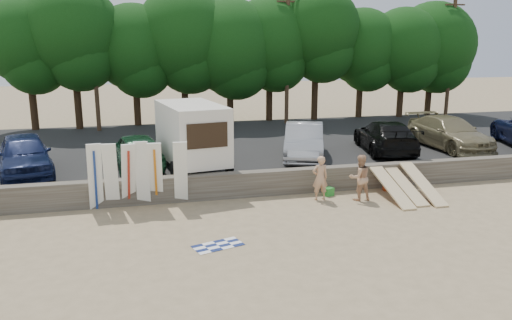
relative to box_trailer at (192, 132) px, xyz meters
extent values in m
plane|color=tan|center=(5.45, -5.32, -2.26)|extent=(120.00, 120.00, 0.00)
cube|color=#6B6356|center=(5.45, -2.32, -1.76)|extent=(44.00, 0.50, 1.00)
cube|color=#282828|center=(5.45, 5.18, -1.91)|extent=(44.00, 14.50, 0.70)
cylinder|color=#382616|center=(-8.42, 11.97, 0.27)|extent=(0.44, 0.44, 3.66)
sphere|color=#164B15|center=(-8.42, 11.97, 3.85)|extent=(5.28, 5.28, 5.28)
cylinder|color=#382616|center=(-5.78, 11.73, 0.45)|extent=(0.44, 0.44, 4.00)
sphere|color=#164B15|center=(-5.78, 11.73, 4.36)|extent=(5.91, 5.91, 5.91)
cylinder|color=#382616|center=(-2.21, 12.28, 0.13)|extent=(0.44, 0.44, 3.37)
sphere|color=#164B15|center=(-2.21, 12.28, 3.42)|extent=(5.45, 5.45, 5.45)
cylinder|color=#382616|center=(0.90, 12.28, 0.34)|extent=(0.44, 0.44, 3.80)
sphere|color=#164B15|center=(0.90, 12.28, 4.05)|extent=(6.27, 6.27, 6.27)
cylinder|color=#382616|center=(3.91, 12.09, 0.14)|extent=(0.44, 0.44, 3.39)
sphere|color=#164B15|center=(3.91, 12.09, 3.46)|extent=(6.22, 6.22, 6.22)
cylinder|color=#382616|center=(6.68, 12.28, 0.26)|extent=(0.44, 0.44, 3.64)
sphere|color=#164B15|center=(6.68, 12.28, 3.81)|extent=(5.82, 5.82, 5.82)
cylinder|color=#382616|center=(9.86, 11.93, 0.52)|extent=(0.44, 0.44, 4.15)
sphere|color=#164B15|center=(9.86, 11.93, 4.58)|extent=(5.84, 5.84, 5.84)
cylinder|color=#382616|center=(13.39, 12.28, 0.13)|extent=(0.44, 0.44, 3.37)
sphere|color=#164B15|center=(13.39, 12.28, 3.42)|extent=(5.33, 5.33, 5.33)
cylinder|color=#382616|center=(16.36, 11.77, 0.12)|extent=(0.44, 0.44, 3.35)
sphere|color=#164B15|center=(16.36, 11.77, 3.40)|extent=(5.51, 5.51, 5.51)
cylinder|color=#382616|center=(18.96, 12.28, 0.17)|extent=(0.44, 0.44, 3.44)
sphere|color=#164B15|center=(18.96, 12.28, 3.53)|extent=(6.17, 6.17, 6.17)
cylinder|color=#473321|center=(-4.55, 10.68, 2.94)|extent=(0.26, 0.26, 9.00)
cylinder|color=#473321|center=(7.45, 10.68, 2.94)|extent=(0.26, 0.26, 9.00)
cube|color=#473321|center=(7.45, 10.68, 6.24)|extent=(1.50, 0.10, 0.10)
cylinder|color=#473321|center=(19.45, 10.68, 2.94)|extent=(0.26, 0.26, 9.00)
cube|color=#473321|center=(19.45, 10.68, 6.24)|extent=(1.50, 0.10, 0.10)
cube|color=silver|center=(0.00, 0.01, 0.02)|extent=(2.88, 4.66, 2.39)
cube|color=black|center=(0.37, -2.16, 0.24)|extent=(1.62, 0.32, 0.98)
cylinder|color=black|center=(-0.89, -1.58, -1.20)|extent=(0.34, 0.74, 0.72)
cylinder|color=black|center=(1.36, -1.19, -1.20)|extent=(0.34, 0.74, 0.72)
cylinder|color=black|center=(-1.37, 1.21, -1.20)|extent=(0.34, 0.74, 0.72)
cylinder|color=black|center=(0.89, 1.59, -1.20)|extent=(0.34, 0.74, 0.72)
imported|color=#131D44|center=(-6.79, 0.52, -0.72)|extent=(3.07, 5.23, 1.67)
imported|color=#163E25|center=(-2.33, 0.51, -0.78)|extent=(2.55, 4.81, 1.56)
imported|color=#9E9FA4|center=(5.27, 0.67, -0.75)|extent=(3.22, 5.19, 1.61)
imported|color=black|center=(9.61, 1.03, -0.77)|extent=(3.24, 5.73, 1.57)
imported|color=#817552|center=(13.18, 1.06, -0.76)|extent=(2.37, 5.54, 1.59)
cube|color=white|center=(-3.81, -2.79, -0.98)|extent=(0.58, 0.69, 2.55)
cube|color=white|center=(-3.26, -2.78, -0.99)|extent=(0.51, 0.70, 2.53)
cube|color=white|center=(-2.64, -2.78, -1.00)|extent=(0.62, 0.89, 2.50)
cube|color=white|center=(-2.15, -2.77, -0.98)|extent=(0.53, 0.63, 2.55)
cube|color=white|center=(-1.68, -2.77, -1.01)|extent=(0.54, 0.85, 2.50)
cube|color=white|center=(-0.76, -2.86, -1.00)|extent=(0.55, 0.82, 2.51)
cube|color=#D6B987|center=(7.31, -4.01, -1.77)|extent=(0.56, 2.88, 0.97)
cube|color=#D6B987|center=(8.00, -3.78, -1.77)|extent=(0.56, 2.88, 0.96)
cube|color=#D6B987|center=(8.65, -4.01, -1.71)|extent=(0.56, 2.85, 1.08)
imported|color=tan|center=(4.54, -3.43, -1.38)|extent=(0.64, 0.42, 1.76)
imported|color=tan|center=(6.04, -3.80, -1.35)|extent=(0.90, 0.71, 1.80)
cube|color=green|center=(5.08, -3.01, -2.10)|extent=(0.46, 0.42, 0.32)
cube|color=#C03E16|center=(7.71, -2.92, -2.15)|extent=(0.33, 0.29, 0.22)
plane|color=white|center=(-0.04, -6.99, -2.25)|extent=(1.87, 1.87, 0.00)
camera|label=1|loc=(-2.19, -20.96, 3.76)|focal=35.00mm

